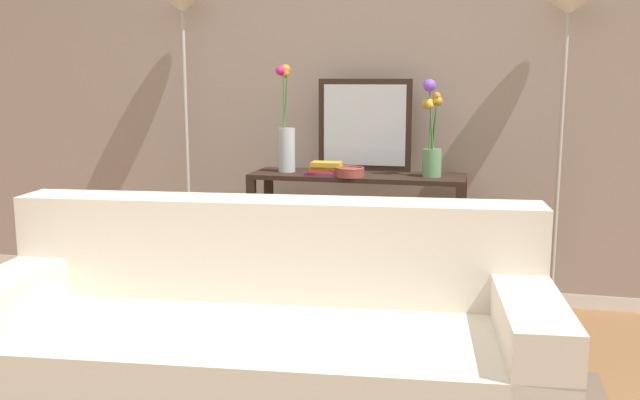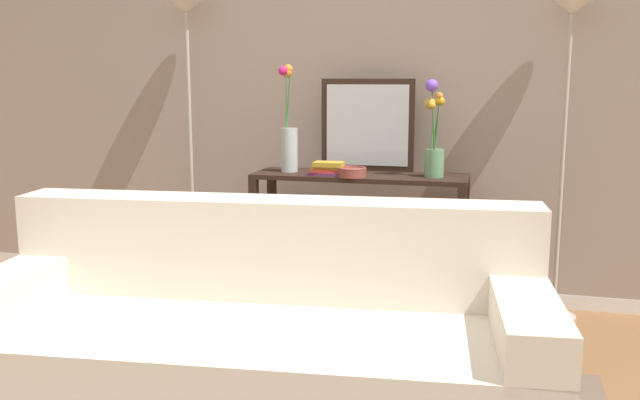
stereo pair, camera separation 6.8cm
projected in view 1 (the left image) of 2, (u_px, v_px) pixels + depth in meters
back_wall at (366, 88)px, 4.51m from camera, size 12.00×0.15×2.72m
couch at (263, 341)px, 2.99m from camera, size 2.49×1.20×0.88m
console_table at (357, 217)px, 4.25m from camera, size 1.29×0.39×0.85m
floor_lamp_left at (184, 62)px, 4.49m from camera, size 0.28×0.28×1.94m
floor_lamp_right at (565, 69)px, 3.95m from camera, size 0.28×0.28×1.87m
wall_mirror at (365, 125)px, 4.31m from camera, size 0.58×0.02×0.57m
vase_tall_flowers at (286, 136)px, 4.27m from camera, size 0.12×0.12×0.65m
vase_short_flowers at (432, 140)px, 4.06m from camera, size 0.13×0.12×0.57m
fruit_bowl at (349, 172)px, 4.08m from camera, size 0.17×0.17×0.06m
book_stack at (326, 169)px, 4.14m from camera, size 0.22×0.15×0.08m
book_row_under_console at (296, 295)px, 4.43m from camera, size 0.29×0.17×0.12m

